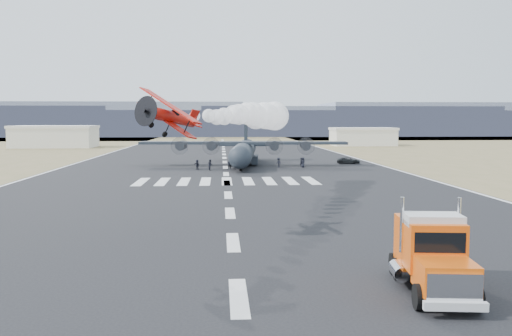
{
  "coord_description": "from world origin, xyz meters",
  "views": [
    {
      "loc": [
        -0.85,
        -26.01,
        8.78
      ],
      "look_at": [
        2.59,
        26.39,
        4.0
      ],
      "focal_mm": 38.0,
      "sensor_mm": 36.0,
      "label": 1
    }
  ],
  "objects": [
    {
      "name": "aerobatic_biplane",
      "position": [
        -4.58,
        14.48,
        8.98
      ],
      "size": [
        5.53,
        5.72,
        3.97
      ],
      "rotation": [
        0.0,
        0.47,
        -0.34
      ],
      "color": "red"
    },
    {
      "name": "crew_f",
      "position": [
        -4.91,
        67.73,
        0.87
      ],
      "size": [
        1.36,
        1.63,
        1.75
      ],
      "primitive_type": "imported",
      "rotation": [
        0.0,
        0.0,
        5.32
      ],
      "color": "black",
      "rests_on": "ground"
    },
    {
      "name": "ridge_seg_d",
      "position": [
        0.0,
        260.0,
        6.5
      ],
      "size": [
        150.0,
        50.0,
        13.0
      ],
      "primitive_type": "cube",
      "color": "slate",
      "rests_on": "ground"
    },
    {
      "name": "ridge_seg_f",
      "position": [
        130.0,
        260.0,
        8.5
      ],
      "size": [
        150.0,
        50.0,
        17.0
      ],
      "primitive_type": "cube",
      "color": "slate",
      "rests_on": "ground"
    },
    {
      "name": "semi_truck",
      "position": [
        9.85,
        0.36,
        1.96
      ],
      "size": [
        3.81,
        9.04,
        3.99
      ],
      "rotation": [
        0.0,
        0.0,
        -0.12
      ],
      "color": "black",
      "rests_on": "ground"
    },
    {
      "name": "hangar_left",
      "position": [
        -52.0,
        145.0,
        3.41
      ],
      "size": [
        24.5,
        14.5,
        6.7
      ],
      "color": "beige",
      "rests_on": "ground"
    },
    {
      "name": "scrub_far",
      "position": [
        0.0,
        230.0,
        0.0
      ],
      "size": [
        500.0,
        80.0,
        0.0
      ],
      "primitive_type": "cube",
      "color": "olive",
      "rests_on": "ground"
    },
    {
      "name": "ground",
      "position": [
        0.0,
        0.0,
        0.0
      ],
      "size": [
        500.0,
        500.0,
        0.0
      ],
      "primitive_type": "plane",
      "color": "black",
      "rests_on": "ground"
    },
    {
      "name": "crew_d",
      "position": [
        1.62,
        68.21,
        0.8
      ],
      "size": [
        0.94,
        0.48,
        1.59
      ],
      "primitive_type": "imported",
      "rotation": [
        0.0,
        0.0,
        3.14
      ],
      "color": "black",
      "rests_on": "ground"
    },
    {
      "name": "transport_aircraft",
      "position": [
        3.53,
        76.57,
        2.87
      ],
      "size": [
        38.62,
        31.75,
        11.14
      ],
      "rotation": [
        0.0,
        0.0,
        -0.09
      ],
      "color": "black",
      "rests_on": "ground"
    },
    {
      "name": "crew_h",
      "position": [
        0.75,
        67.99,
        0.9
      ],
      "size": [
        0.93,
        0.63,
        1.8
      ],
      "primitive_type": "imported",
      "rotation": [
        0.0,
        0.0,
        6.17
      ],
      "color": "black",
      "rests_on": "ground"
    },
    {
      "name": "crew_b",
      "position": [
        -2.62,
        66.53,
        0.93
      ],
      "size": [
        0.8,
        1.03,
        1.86
      ],
      "primitive_type": "imported",
      "rotation": [
        0.0,
        0.0,
        1.86
      ],
      "color": "black",
      "rests_on": "ground"
    },
    {
      "name": "crew_g",
      "position": [
        2.35,
        72.48,
        0.86
      ],
      "size": [
        0.81,
        0.78,
        1.73
      ],
      "primitive_type": "imported",
      "rotation": [
        0.0,
        0.0,
        2.54
      ],
      "color": "black",
      "rests_on": "ground"
    },
    {
      "name": "crew_c",
      "position": [
        9.62,
        71.17,
        0.88
      ],
      "size": [
        1.19,
        1.17,
        1.76
      ],
      "primitive_type": "imported",
      "rotation": [
        0.0,
        0.0,
        5.52
      ],
      "color": "black",
      "rests_on": "ground"
    },
    {
      "name": "hangar_right",
      "position": [
        46.0,
        150.0,
        3.01
      ],
      "size": [
        20.5,
        12.5,
        5.9
      ],
      "color": "beige",
      "rests_on": "ground"
    },
    {
      "name": "smoke_trail",
      "position": [
        4.36,
        39.86,
        9.22
      ],
      "size": [
        12.47,
        31.24,
        3.84
      ],
      "rotation": [
        0.0,
        0.0,
        -0.34
      ],
      "color": "white"
    },
    {
      "name": "support_vehicle",
      "position": [
        24.16,
        78.18,
        0.63
      ],
      "size": [
        4.85,
        2.88,
        1.26
      ],
      "primitive_type": "imported",
      "rotation": [
        0.0,
        0.0,
        1.39
      ],
      "color": "black",
      "rests_on": "ground"
    },
    {
      "name": "runway_markings",
      "position": [
        0.0,
        60.0,
        0.01
      ],
      "size": [
        60.0,
        260.0,
        0.01
      ],
      "primitive_type": null,
      "color": "silver",
      "rests_on": "ground"
    },
    {
      "name": "ridge_seg_e",
      "position": [
        65.0,
        260.0,
        7.5
      ],
      "size": [
        150.0,
        50.0,
        15.0
      ],
      "primitive_type": "cube",
      "color": "slate",
      "rests_on": "ground"
    },
    {
      "name": "ridge_seg_c",
      "position": [
        -65.0,
        260.0,
        8.5
      ],
      "size": [
        150.0,
        50.0,
        17.0
      ],
      "primitive_type": "cube",
      "color": "slate",
      "rests_on": "ground"
    },
    {
      "name": "crew_a",
      "position": [
        14.02,
        72.69,
        0.82
      ],
      "size": [
        0.77,
        0.76,
        1.64
      ],
      "primitive_type": "imported",
      "rotation": [
        0.0,
        0.0,
        0.69
      ],
      "color": "black",
      "rests_on": "ground"
    },
    {
      "name": "crew_e",
      "position": [
        14.03,
        70.88,
        0.91
      ],
      "size": [
        1.02,
        1.0,
        1.81
      ],
      "primitive_type": "imported",
      "rotation": [
        0.0,
        0.0,
        2.38
      ],
      "color": "black",
      "rests_on": "ground"
    }
  ]
}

